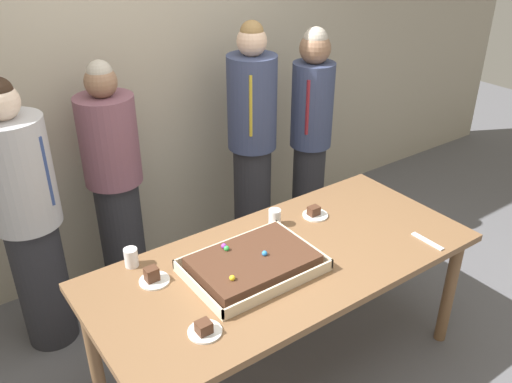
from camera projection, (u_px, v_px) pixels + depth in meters
ground_plane at (282, 366)px, 3.17m from camera, size 12.00×12.00×0.00m
interior_back_panel at (140, 56)px, 3.60m from camera, size 8.00×0.12×3.00m
party_table at (285, 270)px, 2.83m from camera, size 2.06×0.94×0.78m
sheet_cake at (253, 264)px, 2.68m from camera, size 0.65×0.46×0.11m
plated_slice_near_left at (204, 330)px, 2.30m from camera, size 0.15×0.15×0.06m
plated_slice_near_right at (315, 213)px, 3.16m from camera, size 0.15×0.15×0.06m
plated_slice_far_left at (153, 277)px, 2.61m from camera, size 0.15×0.15×0.08m
drink_cup_nearest at (275, 218)px, 3.05m from camera, size 0.07×0.07×0.10m
drink_cup_middle at (131, 257)px, 2.71m from camera, size 0.07×0.07×0.10m
cake_server_utensil at (427, 241)px, 2.92m from camera, size 0.03×0.20×0.01m
person_serving_front at (311, 135)px, 3.97m from camera, size 0.30×0.30×1.67m
person_green_shirt_behind at (115, 183)px, 3.43m from camera, size 0.36×0.36×1.62m
person_striped_tie_right at (252, 142)px, 3.80m from camera, size 0.34×0.34×1.75m
person_far_right_suit at (28, 220)px, 2.99m from camera, size 0.37×0.37×1.66m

